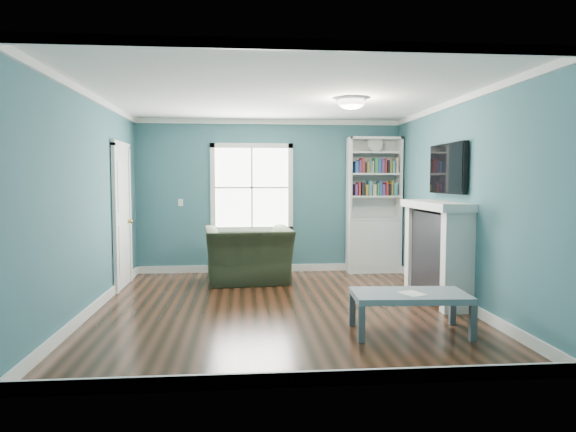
{
  "coord_description": "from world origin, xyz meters",
  "views": [
    {
      "loc": [
        -0.46,
        -6.28,
        1.58
      ],
      "look_at": [
        0.13,
        0.4,
        1.11
      ],
      "focal_mm": 32.0,
      "sensor_mm": 36.0,
      "label": 1
    }
  ],
  "objects": [
    {
      "name": "tv",
      "position": [
        2.2,
        0.2,
        1.72
      ],
      "size": [
        0.06,
        1.1,
        0.65
      ],
      "primitive_type": "cube",
      "color": "black",
      "rests_on": "fireplace"
    },
    {
      "name": "door",
      "position": [
        -2.22,
        1.4,
        1.07
      ],
      "size": [
        0.12,
        0.98,
        2.17
      ],
      "color": "silver",
      "rests_on": "ground"
    },
    {
      "name": "room_walls",
      "position": [
        0.0,
        0.0,
        1.58
      ],
      "size": [
        5.0,
        5.0,
        5.0
      ],
      "color": "#35626D",
      "rests_on": "ground"
    },
    {
      "name": "recliner",
      "position": [
        -0.38,
        1.6,
        0.57
      ],
      "size": [
        1.37,
        0.95,
        1.13
      ],
      "primitive_type": "imported",
      "rotation": [
        0.0,
        0.0,
        -3.05
      ],
      "color": "black",
      "rests_on": "ground"
    },
    {
      "name": "trim",
      "position": [
        0.0,
        0.0,
        1.24
      ],
      "size": [
        4.5,
        5.0,
        2.6
      ],
      "color": "white",
      "rests_on": "ground"
    },
    {
      "name": "floor",
      "position": [
        0.0,
        0.0,
        0.0
      ],
      "size": [
        5.0,
        5.0,
        0.0
      ],
      "primitive_type": "plane",
      "color": "black",
      "rests_on": "ground"
    },
    {
      "name": "fireplace",
      "position": [
        2.08,
        0.2,
        0.64
      ],
      "size": [
        0.44,
        1.58,
        1.3
      ],
      "color": "black",
      "rests_on": "ground"
    },
    {
      "name": "paper_sheet",
      "position": [
        1.26,
        -1.26,
        0.42
      ],
      "size": [
        0.28,
        0.31,
        0.0
      ],
      "primitive_type": "cube",
      "rotation": [
        0.0,
        0.0,
        0.36
      ],
      "color": "white",
      "rests_on": "coffee_table"
    },
    {
      "name": "bookshelf",
      "position": [
        1.77,
        2.3,
        0.92
      ],
      "size": [
        0.9,
        0.35,
        2.31
      ],
      "color": "silver",
      "rests_on": "ground"
    },
    {
      "name": "coffee_table",
      "position": [
        1.25,
        -1.21,
        0.37
      ],
      "size": [
        1.19,
        0.7,
        0.42
      ],
      "rotation": [
        0.0,
        0.0,
        -0.06
      ],
      "color": "#434C51",
      "rests_on": "ground"
    },
    {
      "name": "window",
      "position": [
        -0.3,
        2.49,
        1.45
      ],
      "size": [
        1.4,
        0.06,
        1.5
      ],
      "color": "white",
      "rests_on": "room_walls"
    },
    {
      "name": "ceiling_fixture",
      "position": [
        0.9,
        0.1,
        2.55
      ],
      "size": [
        0.38,
        0.38,
        0.15
      ],
      "color": "white",
      "rests_on": "room_walls"
    },
    {
      "name": "light_switch",
      "position": [
        -1.5,
        2.48,
        1.2
      ],
      "size": [
        0.08,
        0.01,
        0.12
      ],
      "primitive_type": "cube",
      "color": "white",
      "rests_on": "room_walls"
    }
  ]
}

